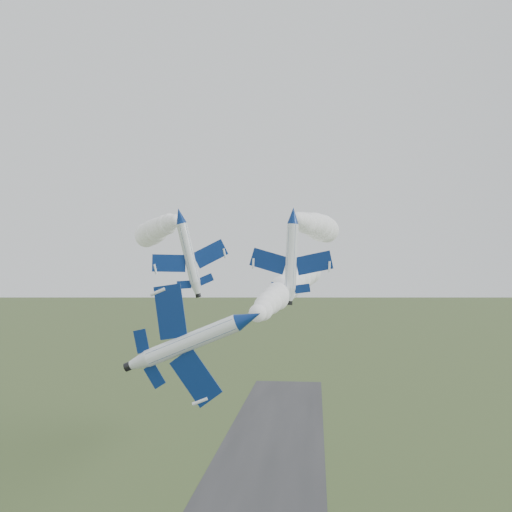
{
  "coord_description": "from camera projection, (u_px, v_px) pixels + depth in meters",
  "views": [
    {
      "loc": [
        10.2,
        -52.87,
        39.56
      ],
      "look_at": [
        2.63,
        19.08,
        41.97
      ],
      "focal_mm": 40.0,
      "sensor_mm": 36.0,
      "label": 1
    }
  ],
  "objects": [
    {
      "name": "jet_pair_right",
      "position": [
        293.0,
        215.0,
        73.55
      ],
      "size": [
        10.57,
        12.67,
        3.14
      ],
      "rotation": [
        0.0,
        0.04,
        -0.06
      ],
      "color": "white"
    },
    {
      "name": "smoke_trail_jet_pair_right",
      "position": [
        314.0,
        226.0,
        105.16
      ],
      "size": [
        9.27,
        59.01,
        5.75
      ],
      "primitive_type": null,
      "rotation": [
        0.0,
        0.0,
        -0.06
      ],
      "color": "white"
    },
    {
      "name": "smoke_trail_jet_lead",
      "position": [
        291.0,
        284.0,
        90.91
      ],
      "size": [
        8.22,
        75.23,
        5.89
      ],
      "primitive_type": null,
      "rotation": [
        0.0,
        0.0,
        -0.03
      ],
      "color": "white"
    },
    {
      "name": "smoke_trail_jet_pair_left",
      "position": [
        157.0,
        230.0,
        104.72
      ],
      "size": [
        24.99,
        53.11,
        5.05
      ],
      "primitive_type": null,
      "rotation": [
        0.0,
        0.0,
        0.38
      ],
      "color": "white"
    },
    {
      "name": "jet_pair_left",
      "position": [
        180.0,
        216.0,
        75.39
      ],
      "size": [
        9.95,
        11.75,
        3.58
      ],
      "rotation": [
        0.0,
        -0.23,
        0.38
      ],
      "color": "white"
    },
    {
      "name": "jet_lead",
      "position": [
        249.0,
        318.0,
        50.69
      ],
      "size": [
        4.86,
        13.55,
        10.42
      ],
      "rotation": [
        0.0,
        1.18,
        -0.03
      ],
      "color": "white"
    }
  ]
}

